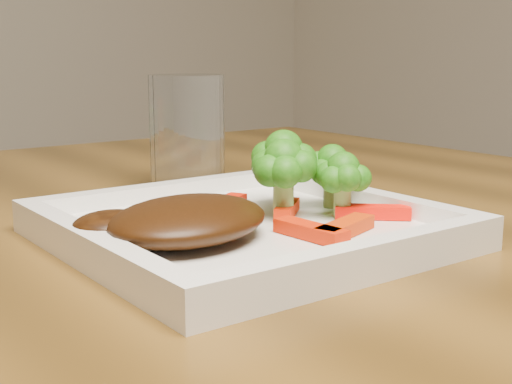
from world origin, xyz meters
TOP-DOWN VIEW (x-y plane):
  - plate at (0.30, 0.00)m, footprint 0.27×0.27m
  - steak at (0.24, -0.01)m, footprint 0.15×0.14m
  - broccoli_0 at (0.37, 0.03)m, footprint 0.07×0.07m
  - broccoli_1 at (0.40, 0.01)m, footprint 0.05×0.05m
  - broccoli_2 at (0.38, -0.03)m, footprint 0.06×0.06m
  - broccoli_3 at (0.34, 0.00)m, footprint 0.06×0.06m
  - carrot_0 at (0.34, -0.07)m, footprint 0.06×0.04m
  - carrot_1 at (0.40, -0.04)m, footprint 0.06×0.05m
  - carrot_2 at (0.32, -0.06)m, footprint 0.02×0.06m
  - carrot_4 at (0.32, 0.05)m, footprint 0.06×0.04m
  - carrot_6 at (0.35, 0.01)m, footprint 0.05×0.04m
  - drinking_glass at (0.36, 0.19)m, footprint 0.09×0.09m

SIDE VIEW (x-z plane):
  - plate at x=0.30m, z-range 0.75..0.76m
  - carrot_0 at x=0.34m, z-range 0.76..0.77m
  - carrot_1 at x=0.40m, z-range 0.76..0.77m
  - carrot_2 at x=0.32m, z-range 0.76..0.77m
  - carrot_4 at x=0.32m, z-range 0.76..0.77m
  - carrot_6 at x=0.35m, z-range 0.76..0.77m
  - steak at x=0.24m, z-range 0.76..0.79m
  - broccoli_2 at x=0.38m, z-range 0.76..0.82m
  - broccoli_3 at x=0.34m, z-range 0.76..0.82m
  - broccoli_1 at x=0.40m, z-range 0.76..0.83m
  - broccoli_0 at x=0.37m, z-range 0.76..0.83m
  - drinking_glass at x=0.36m, z-range 0.75..0.87m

